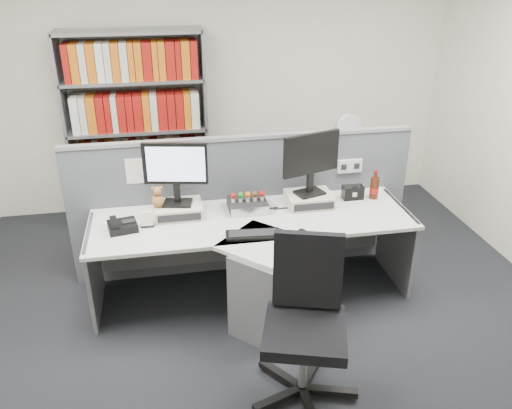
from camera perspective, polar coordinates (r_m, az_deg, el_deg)
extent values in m
plane|color=#24252A|center=(3.98, 1.79, -16.15)|extent=(5.50, 5.50, 0.00)
cube|color=white|center=(5.83, -3.88, 12.67)|extent=(5.00, 0.04, 2.70)
cube|color=#585B64|center=(4.66, -1.35, -0.14)|extent=(3.00, 0.05, 1.25)
cube|color=#9A9A9F|center=(4.42, -1.44, 7.30)|extent=(3.00, 0.07, 0.03)
cube|color=white|center=(4.73, 10.12, 4.17)|extent=(0.22, 0.04, 0.12)
cube|color=white|center=(4.42, -12.96, 3.74)|extent=(0.16, 0.00, 0.22)
cube|color=white|center=(4.42, -7.78, 4.16)|extent=(0.16, 0.00, 0.22)
cube|color=white|center=(4.62, 7.28, 5.16)|extent=(0.16, 0.00, 0.22)
cube|color=silver|center=(4.24, -0.42, -1.65)|extent=(2.60, 0.80, 0.03)
cube|color=silver|center=(3.90, 0.62, -4.29)|extent=(0.74, 0.74, 0.03)
cube|color=slate|center=(3.99, 0.93, -9.62)|extent=(0.57, 0.57, 0.69)
cube|color=slate|center=(4.40, -17.15, -6.97)|extent=(0.03, 0.70, 0.72)
cube|color=slate|center=(4.77, 14.93, -3.99)|extent=(0.03, 0.70, 0.72)
cube|color=slate|center=(4.72, -1.18, -3.51)|extent=(2.50, 0.02, 0.45)
cube|color=beige|center=(4.30, -8.43, -0.55)|extent=(0.38, 0.30, 0.10)
cube|color=black|center=(4.17, -8.32, -1.44)|extent=(0.34, 0.01, 0.06)
cube|color=beige|center=(4.46, 5.79, 0.59)|extent=(0.38, 0.30, 0.10)
cube|color=black|center=(4.33, 6.33, -0.24)|extent=(0.34, 0.01, 0.06)
cube|color=black|center=(4.28, -8.48, 0.17)|extent=(0.25, 0.20, 0.02)
cube|color=black|center=(4.24, -8.56, 1.29)|extent=(0.06, 0.04, 0.18)
cube|color=black|center=(4.15, -8.78, 4.41)|extent=(0.50, 0.13, 0.33)
cube|color=#BFD6FB|center=(4.13, -8.71, 4.32)|extent=(0.45, 0.09, 0.28)
cube|color=black|center=(4.44, 5.83, 1.29)|extent=(0.27, 0.23, 0.02)
cube|color=black|center=(4.40, 5.88, 2.40)|extent=(0.06, 0.05, 0.19)
cube|color=black|center=(4.31, 6.03, 5.51)|extent=(0.50, 0.20, 0.34)
cube|color=#BFD6FB|center=(4.29, 6.02, 5.42)|extent=(0.44, 0.15, 0.29)
cube|color=black|center=(4.36, -0.94, -0.02)|extent=(0.31, 0.28, 0.08)
cube|color=silver|center=(4.24, -0.63, -0.82)|extent=(0.31, 0.01, 0.08)
cylinder|color=beige|center=(4.30, -2.48, 0.45)|extent=(0.03, 0.03, 0.03)
sphere|color=#A5140F|center=(4.28, -2.49, 0.96)|extent=(0.05, 0.05, 0.05)
cylinder|color=beige|center=(4.31, -1.69, 0.51)|extent=(0.03, 0.03, 0.03)
sphere|color=#19721E|center=(4.29, -1.70, 1.02)|extent=(0.05, 0.05, 0.05)
cylinder|color=beige|center=(4.32, -0.90, 0.57)|extent=(0.03, 0.03, 0.03)
sphere|color=orange|center=(4.30, -0.91, 1.08)|extent=(0.05, 0.05, 0.05)
cylinder|color=beige|center=(4.33, -0.12, 0.63)|extent=(0.03, 0.03, 0.03)
sphere|color=#593319|center=(4.31, -0.12, 1.14)|extent=(0.05, 0.05, 0.05)
cylinder|color=beige|center=(4.34, 0.66, 0.69)|extent=(0.03, 0.03, 0.03)
sphere|color=#A5140F|center=(4.32, 0.66, 1.21)|extent=(0.05, 0.05, 0.05)
cube|color=black|center=(3.96, -0.33, -3.30)|extent=(0.42, 0.19, 0.02)
cube|color=black|center=(3.96, -0.34, -3.11)|extent=(0.37, 0.14, 0.01)
ellipsoid|color=black|center=(3.99, 5.08, -3.03)|extent=(0.07, 0.11, 0.04)
cube|color=black|center=(4.17, -14.29, -2.31)|extent=(0.25, 0.23, 0.06)
cube|color=black|center=(4.15, -15.15, -1.88)|extent=(0.08, 0.18, 0.03)
cube|color=black|center=(4.16, -13.68, -1.79)|extent=(0.11, 0.08, 0.01)
cube|color=black|center=(4.19, -11.71, -2.19)|extent=(0.10, 0.06, 0.02)
cube|color=white|center=(4.14, -11.79, -1.56)|extent=(0.09, 0.04, 0.11)
cube|color=white|center=(4.18, -11.78, -1.30)|extent=(0.09, 0.04, 0.11)
sphere|color=#A16E35|center=(4.25, -10.59, 0.40)|extent=(0.10, 0.10, 0.10)
sphere|color=#A16E35|center=(4.21, -10.68, 1.45)|extent=(0.07, 0.07, 0.07)
sphere|color=#A16E35|center=(4.20, -11.15, 1.73)|extent=(0.03, 0.03, 0.03)
sphere|color=#A16E35|center=(4.20, -10.27, 1.80)|extent=(0.03, 0.03, 0.03)
cube|color=black|center=(4.62, 10.46, 1.31)|extent=(0.18, 0.10, 0.12)
cylinder|color=#3F190A|center=(4.65, 12.72, 1.76)|extent=(0.07, 0.07, 0.19)
cylinder|color=#A5140F|center=(4.66, 12.70, 1.52)|extent=(0.08, 0.08, 0.05)
cylinder|color=#3F190A|center=(4.61, 12.87, 3.15)|extent=(0.03, 0.03, 0.05)
cylinder|color=#A5140F|center=(4.59, 12.91, 3.53)|extent=(0.03, 0.03, 0.01)
cube|color=gray|center=(5.67, -19.67, 7.20)|extent=(0.03, 0.40, 2.00)
cube|color=gray|center=(5.61, -5.55, 8.40)|extent=(0.03, 0.40, 2.00)
cube|color=gray|center=(5.78, -12.63, 8.41)|extent=(1.40, 0.02, 2.00)
cube|color=gray|center=(5.96, -11.76, -1.15)|extent=(1.38, 0.40, 0.03)
cube|color=gray|center=(5.76, -12.20, 3.30)|extent=(1.38, 0.40, 0.03)
cube|color=gray|center=(5.59, -12.68, 8.05)|extent=(1.38, 0.40, 0.03)
cube|color=gray|center=(5.47, -13.18, 13.04)|extent=(1.38, 0.40, 0.03)
cube|color=gray|center=(5.39, -13.69, 17.81)|extent=(1.38, 0.40, 0.03)
cube|color=#A5140F|center=(5.85, -11.93, 0.43)|extent=(1.24, 0.28, 0.36)
cube|color=orange|center=(5.66, -12.39, 5.02)|extent=(1.24, 0.28, 0.36)
cube|color=beige|center=(5.51, -12.87, 9.89)|extent=(1.24, 0.28, 0.36)
cube|color=white|center=(5.40, -13.40, 14.99)|extent=(1.24, 0.28, 0.36)
cube|color=gray|center=(5.72, 9.39, 1.54)|extent=(0.45, 0.60, 0.70)
cube|color=black|center=(5.39, 10.55, 1.91)|extent=(0.40, 0.02, 0.28)
cube|color=black|center=(5.53, 10.29, -1.13)|extent=(0.40, 0.02, 0.28)
cylinder|color=white|center=(5.58, 9.65, 4.96)|extent=(0.18, 0.18, 0.03)
cylinder|color=white|center=(5.55, 9.73, 5.96)|extent=(0.03, 0.03, 0.18)
cylinder|color=white|center=(5.46, 9.98, 8.22)|extent=(0.29, 0.16, 0.29)
cylinder|color=silver|center=(5.48, 9.88, 8.30)|extent=(0.29, 0.15, 0.29)
cylinder|color=silver|center=(3.53, 5.16, -16.68)|extent=(0.06, 0.06, 0.44)
cube|color=black|center=(3.37, 5.33, -13.62)|extent=(0.64, 0.64, 0.08)
cube|color=black|center=(3.38, 5.67, -7.07)|extent=(0.46, 0.24, 0.51)
cube|color=black|center=(3.69, 8.29, -19.43)|extent=(0.33, 0.15, 0.04)
cylinder|color=black|center=(3.71, 10.44, -19.66)|extent=(0.06, 0.06, 0.03)
cube|color=black|center=(3.82, 6.09, -17.35)|extent=(0.24, 0.30, 0.04)
cylinder|color=black|center=(3.93, 6.74, -16.30)|extent=(0.06, 0.06, 0.03)
cube|color=black|center=(3.77, 2.52, -17.90)|extent=(0.24, 0.30, 0.04)
cylinder|color=black|center=(3.85, 0.95, -17.17)|extent=(0.06, 0.06, 0.03)
cube|color=black|center=(3.61, 2.22, -20.44)|extent=(0.33, 0.16, 0.04)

